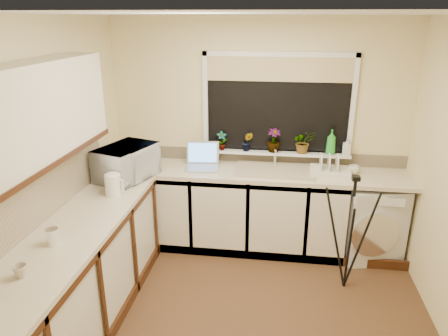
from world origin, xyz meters
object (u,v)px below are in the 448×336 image
laptop (202,161)px  dish_rack (330,172)px  plant_b (247,142)px  plant_d (303,142)px  tripod (350,234)px  washing_machine (369,220)px  soap_bottle_clear (347,146)px  cup_back (354,170)px  steel_jar (53,237)px  plant_a (222,141)px  soap_bottle_green (331,142)px  microwave (127,163)px  kettle (113,185)px  cup_left (20,271)px  plant_c (274,140)px

laptop → dish_rack: (1.35, -0.05, -0.04)m
plant_b → plant_d: bearing=0.9°
tripod → laptop: bearing=132.6°
washing_machine → laptop: (-1.80, 0.04, 0.56)m
washing_machine → soap_bottle_clear: 0.81m
tripod → cup_back: tripod is taller
steel_jar → washing_machine: bearing=33.9°
plant_d → steel_jar: bearing=-133.2°
plant_a → plant_d: (0.88, 0.02, 0.02)m
washing_machine → tripod: tripod is taller
cup_back → tripod: bearing=-98.0°
soap_bottle_green → plant_a: bearing=-178.7°
washing_machine → soap_bottle_green: size_ratio=3.08×
steel_jar → soap_bottle_green: 2.88m
microwave → plant_a: size_ratio=2.86×
kettle → tripod: tripod is taller
kettle → tripod: (2.15, 0.18, -0.43)m
cup_left → soap_bottle_clear: bearing=45.8°
kettle → plant_c: 1.76m
steel_jar → plant_b: bearing=57.7°
plant_c → cup_left: size_ratio=2.90×
tripod → cup_left: (-2.24, -1.48, 0.38)m
laptop → soap_bottle_clear: 1.54m
kettle → plant_b: (1.13, 1.03, 0.16)m
washing_machine → plant_b: plant_b is taller
kettle → soap_bottle_clear: (2.18, 1.03, 0.15)m
dish_rack → plant_c: size_ratio=1.58×
laptop → cup_left: laptop is taller
microwave → plant_b: plant_b is taller
plant_a → soap_bottle_clear: bearing=0.6°
plant_a → cup_left: (-0.93, -2.32, -0.21)m
plant_a → plant_c: plant_c is taller
microwave → soap_bottle_green: size_ratio=2.27×
steel_jar → laptop: bearing=66.9°
plant_b → plant_d: size_ratio=0.86×
washing_machine → soap_bottle_green: bearing=139.5°
washing_machine → plant_a: (-1.61, 0.20, 0.75)m
steel_jar → plant_d: size_ratio=0.49×
microwave → dish_rack: bearing=-60.4°
laptop → plant_b: bearing=12.9°
soap_bottle_green → cup_back: 0.37m
kettle → soap_bottle_clear: bearing=25.3°
tripod → cup_left: size_ratio=12.80×
soap_bottle_clear → cup_back: soap_bottle_clear is taller
plant_a → soap_bottle_clear: (1.33, 0.01, -0.01)m
kettle → steel_jar: 0.90m
microwave → soap_bottle_clear: (2.21, 0.61, 0.08)m
laptop → kettle: (-0.66, -0.86, 0.03)m
cup_left → dish_rack: bearing=45.2°
plant_c → cup_left: (-1.50, -2.34, -0.24)m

